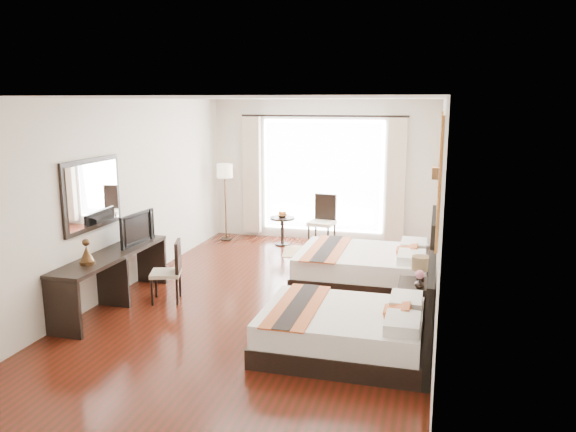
% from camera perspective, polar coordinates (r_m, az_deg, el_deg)
% --- Properties ---
extents(floor, '(4.50, 7.50, 0.01)m').
position_cam_1_polar(floor, '(7.98, -2.00, -8.71)').
color(floor, '#351709').
rests_on(floor, ground).
extents(ceiling, '(4.50, 7.50, 0.02)m').
position_cam_1_polar(ceiling, '(7.48, -2.16, 11.80)').
color(ceiling, white).
rests_on(ceiling, wall_headboard).
extents(wall_headboard, '(0.01, 7.50, 2.80)m').
position_cam_1_polar(wall_headboard, '(7.28, 15.07, 0.41)').
color(wall_headboard, silver).
rests_on(wall_headboard, floor).
extents(wall_desk, '(0.01, 7.50, 2.80)m').
position_cam_1_polar(wall_desk, '(8.53, -16.66, 1.92)').
color(wall_desk, silver).
rests_on(wall_desk, floor).
extents(wall_window, '(4.50, 0.01, 2.80)m').
position_cam_1_polar(wall_window, '(11.20, 3.56, 4.59)').
color(wall_window, silver).
rests_on(wall_window, floor).
extents(wall_entry, '(4.50, 0.01, 2.80)m').
position_cam_1_polar(wall_entry, '(4.28, -17.05, -7.52)').
color(wall_entry, silver).
rests_on(wall_entry, floor).
extents(window_glass, '(2.40, 0.02, 2.20)m').
position_cam_1_polar(window_glass, '(11.20, 3.54, 4.08)').
color(window_glass, white).
rests_on(window_glass, wall_window).
extents(sheer_curtain, '(2.30, 0.02, 2.10)m').
position_cam_1_polar(sheer_curtain, '(11.14, 3.48, 4.04)').
color(sheer_curtain, white).
rests_on(sheer_curtain, wall_window).
extents(drape_left, '(0.35, 0.14, 2.35)m').
position_cam_1_polar(drape_left, '(11.48, -3.69, 4.16)').
color(drape_left, beige).
rests_on(drape_left, floor).
extents(drape_right, '(0.35, 0.14, 2.35)m').
position_cam_1_polar(drape_right, '(10.91, 10.93, 3.58)').
color(drape_right, beige).
rests_on(drape_right, floor).
extents(art_panel_near, '(0.03, 0.50, 1.35)m').
position_cam_1_polar(art_panel_near, '(5.89, 15.16, 3.25)').
color(art_panel_near, maroon).
rests_on(art_panel_near, wall_headboard).
extents(art_panel_far, '(0.03, 0.50, 1.35)m').
position_cam_1_polar(art_panel_far, '(8.27, 15.19, 5.56)').
color(art_panel_far, maroon).
rests_on(art_panel_far, wall_headboard).
extents(wall_sconce, '(0.10, 0.14, 0.14)m').
position_cam_1_polar(wall_sconce, '(6.93, 14.83, 4.23)').
color(wall_sconce, '#3F2A16').
rests_on(wall_sconce, wall_headboard).
extents(mirror_frame, '(0.04, 1.25, 0.95)m').
position_cam_1_polar(mirror_frame, '(7.90, -19.29, 2.11)').
color(mirror_frame, black).
rests_on(mirror_frame, wall_desk).
extents(mirror_glass, '(0.01, 1.12, 0.82)m').
position_cam_1_polar(mirror_glass, '(7.88, -19.14, 2.10)').
color(mirror_glass, white).
rests_on(mirror_glass, mirror_frame).
extents(bed_near, '(1.88, 1.47, 1.06)m').
position_cam_1_polar(bed_near, '(6.40, 6.38, -11.36)').
color(bed_near, black).
rests_on(bed_near, floor).
extents(bed_far, '(2.05, 1.60, 1.15)m').
position_cam_1_polar(bed_far, '(8.64, 8.28, -5.09)').
color(bed_far, black).
rests_on(bed_far, floor).
extents(nightstand, '(0.45, 0.56, 0.53)m').
position_cam_1_polar(nightstand, '(7.32, 12.84, -8.63)').
color(nightstand, black).
rests_on(nightstand, floor).
extents(table_lamp, '(0.23, 0.23, 0.36)m').
position_cam_1_polar(table_lamp, '(7.24, 13.35, -4.90)').
color(table_lamp, black).
rests_on(table_lamp, nightstand).
extents(vase, '(0.12, 0.12, 0.12)m').
position_cam_1_polar(vase, '(7.04, 13.20, -6.97)').
color(vase, black).
rests_on(vase, nightstand).
extents(console_desk, '(0.50, 2.20, 0.76)m').
position_cam_1_polar(console_desk, '(8.04, -17.36, -6.21)').
color(console_desk, black).
rests_on(console_desk, floor).
extents(television, '(0.16, 0.79, 0.45)m').
position_cam_1_polar(television, '(8.32, -15.49, -1.18)').
color(television, black).
rests_on(television, console_desk).
extents(bronze_figurine, '(0.25, 0.25, 0.29)m').
position_cam_1_polar(bronze_figurine, '(7.47, -19.77, -3.56)').
color(bronze_figurine, '#3F2A16').
rests_on(bronze_figurine, console_desk).
extents(desk_chair, '(0.51, 0.51, 0.87)m').
position_cam_1_polar(desk_chair, '(8.10, -12.14, -6.65)').
color(desk_chair, '#C1AD95').
rests_on(desk_chair, floor).
extents(floor_lamp, '(0.31, 0.31, 1.55)m').
position_cam_1_polar(floor_lamp, '(11.21, -6.43, 4.06)').
color(floor_lamp, black).
rests_on(floor_lamp, floor).
extents(side_table, '(0.48, 0.48, 0.55)m').
position_cam_1_polar(side_table, '(10.94, -0.58, -1.54)').
color(side_table, black).
rests_on(side_table, floor).
extents(fruit_bowl, '(0.21, 0.21, 0.05)m').
position_cam_1_polar(fruit_bowl, '(10.88, -0.58, -0.00)').
color(fruit_bowl, '#482D19').
rests_on(fruit_bowl, side_table).
extents(window_chair, '(0.52, 0.52, 1.00)m').
position_cam_1_polar(window_chair, '(10.86, 3.49, -1.51)').
color(window_chair, '#C1AD95').
rests_on(window_chair, floor).
extents(jute_rug, '(1.30, 1.00, 0.01)m').
position_cam_1_polar(jute_rug, '(10.48, 2.73, -3.66)').
color(jute_rug, tan).
rests_on(jute_rug, floor).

